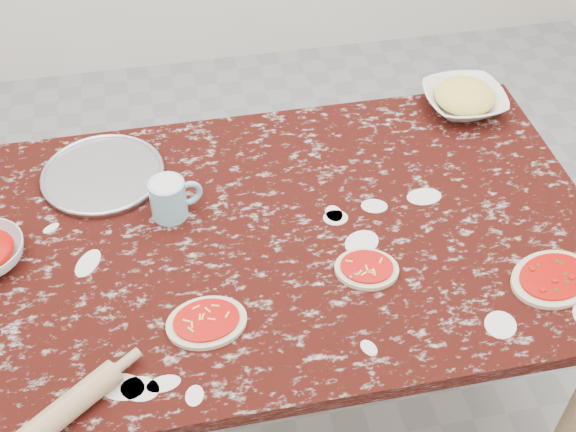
# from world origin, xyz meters

# --- Properties ---
(ground) EXTENTS (4.00, 4.00, 0.00)m
(ground) POSITION_xyz_m (0.00, 0.00, 0.00)
(ground) COLOR gray
(worktable) EXTENTS (1.60, 1.00, 0.75)m
(worktable) POSITION_xyz_m (0.00, 0.00, 0.67)
(worktable) COLOR black
(worktable) RESTS_ON ground
(pizza_tray) EXTENTS (0.35, 0.35, 0.01)m
(pizza_tray) POSITION_xyz_m (-0.46, 0.30, 0.76)
(pizza_tray) COLOR #B2B2B7
(pizza_tray) RESTS_ON worktable
(cheese_bowl) EXTENTS (0.24, 0.24, 0.06)m
(cheese_bowl) POSITION_xyz_m (0.62, 0.40, 0.78)
(cheese_bowl) COLOR white
(cheese_bowl) RESTS_ON worktable
(flour_mug) EXTENTS (0.14, 0.09, 0.11)m
(flour_mug) POSITION_xyz_m (-0.29, 0.12, 0.81)
(flour_mug) COLOR #87C3E2
(flour_mug) RESTS_ON worktable
(pizza_left) EXTENTS (0.20, 0.16, 0.02)m
(pizza_left) POSITION_xyz_m (-0.24, -0.26, 0.76)
(pizza_left) COLOR beige
(pizza_left) RESTS_ON worktable
(pizza_mid) EXTENTS (0.18, 0.17, 0.02)m
(pizza_mid) POSITION_xyz_m (0.16, -0.17, 0.76)
(pizza_mid) COLOR beige
(pizza_mid) RESTS_ON worktable
(pizza_right) EXTENTS (0.26, 0.22, 0.02)m
(pizza_right) POSITION_xyz_m (0.59, -0.29, 0.76)
(pizza_right) COLOR beige
(pizza_right) RESTS_ON worktable
(rolling_pin) EXTENTS (0.25, 0.21, 0.05)m
(rolling_pin) POSITION_xyz_m (-0.55, -0.44, 0.78)
(rolling_pin) COLOR tan
(rolling_pin) RESTS_ON worktable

